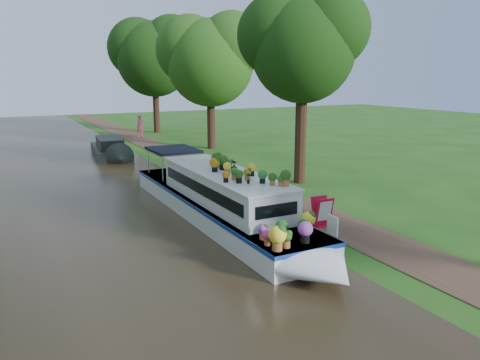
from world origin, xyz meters
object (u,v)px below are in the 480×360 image
(second_boat, at_px, (110,149))
(sandwich_board, at_px, (322,213))
(plant_boat, at_px, (224,200))
(pedestrian_pink, at_px, (140,126))

(second_boat, distance_m, sandwich_board, 18.09)
(plant_boat, relative_size, pedestrian_pink, 7.35)
(plant_boat, bearing_deg, pedestrian_pink, 80.79)
(sandwich_board, xyz_separation_m, pedestrian_pink, (1.12, 26.37, 0.46))
(plant_boat, height_order, sandwich_board, plant_boat)
(sandwich_board, height_order, pedestrian_pink, pedestrian_pink)
(plant_boat, height_order, pedestrian_pink, plant_boat)
(second_boat, xyz_separation_m, sandwich_board, (3.35, -17.78, -0.01))
(second_boat, xyz_separation_m, pedestrian_pink, (4.46, 8.59, 0.45))
(pedestrian_pink, bearing_deg, plant_boat, -119.06)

